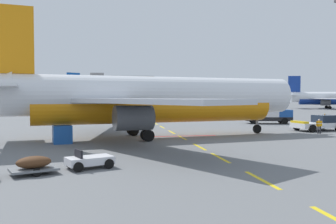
{
  "coord_description": "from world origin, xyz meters",
  "views": [
    {
      "loc": [
        10.34,
        -15.39,
        4.14
      ],
      "look_at": [
        18.04,
        29.12,
        2.26
      ],
      "focal_mm": 38.82,
      "sensor_mm": 36.0,
      "label": 1
    }
  ],
  "objects_px": {
    "fuel_service_truck": "(267,113)",
    "uld_cargo_container": "(62,134)",
    "baggage_train": "(34,165)",
    "airliner_foreground": "(153,99)",
    "airliner_mid_left": "(31,100)",
    "airliner_far_center": "(332,98)",
    "pushback_tug": "(319,123)",
    "ground_crew_worker": "(319,125)"
  },
  "relations": [
    {
      "from": "pushback_tug",
      "to": "fuel_service_truck",
      "type": "distance_m",
      "value": 12.47
    },
    {
      "from": "pushback_tug",
      "to": "baggage_train",
      "type": "relative_size",
      "value": 0.75
    },
    {
      "from": "airliner_mid_left",
      "to": "airliner_far_center",
      "type": "xyz_separation_m",
      "value": [
        95.8,
        21.91,
        0.33
      ]
    },
    {
      "from": "fuel_service_truck",
      "to": "airliner_far_center",
      "type": "bearing_deg",
      "value": 49.26
    },
    {
      "from": "airliner_foreground",
      "to": "airliner_mid_left",
      "type": "height_order",
      "value": "airliner_foreground"
    },
    {
      "from": "pushback_tug",
      "to": "ground_crew_worker",
      "type": "bearing_deg",
      "value": -122.26
    },
    {
      "from": "pushback_tug",
      "to": "ground_crew_worker",
      "type": "xyz_separation_m",
      "value": [
        -2.09,
        -3.31,
        0.04
      ]
    },
    {
      "from": "fuel_service_truck",
      "to": "pushback_tug",
      "type": "bearing_deg",
      "value": -85.16
    },
    {
      "from": "pushback_tug",
      "to": "baggage_train",
      "type": "xyz_separation_m",
      "value": [
        -29.54,
        -20.33,
        -0.38
      ]
    },
    {
      "from": "baggage_train",
      "to": "airliner_foreground",
      "type": "bearing_deg",
      "value": 62.45
    },
    {
      "from": "baggage_train",
      "to": "uld_cargo_container",
      "type": "relative_size",
      "value": 4.47
    },
    {
      "from": "pushback_tug",
      "to": "uld_cargo_container",
      "type": "distance_m",
      "value": 30.45
    },
    {
      "from": "pushback_tug",
      "to": "airliner_far_center",
      "type": "bearing_deg",
      "value": 54.88
    },
    {
      "from": "baggage_train",
      "to": "ground_crew_worker",
      "type": "distance_m",
      "value": 32.3
    },
    {
      "from": "airliner_foreground",
      "to": "airliner_mid_left",
      "type": "xyz_separation_m",
      "value": [
        -22.58,
        56.32,
        -0.53
      ]
    },
    {
      "from": "airliner_mid_left",
      "to": "airliner_far_center",
      "type": "relative_size",
      "value": 0.86
    },
    {
      "from": "fuel_service_truck",
      "to": "uld_cargo_container",
      "type": "bearing_deg",
      "value": -145.47
    },
    {
      "from": "fuel_service_truck",
      "to": "ground_crew_worker",
      "type": "bearing_deg",
      "value": -93.79
    },
    {
      "from": "pushback_tug",
      "to": "baggage_train",
      "type": "bearing_deg",
      "value": -145.46
    },
    {
      "from": "fuel_service_truck",
      "to": "uld_cargo_container",
      "type": "distance_m",
      "value": 34.64
    },
    {
      "from": "airliner_foreground",
      "to": "uld_cargo_container",
      "type": "xyz_separation_m",
      "value": [
        -8.54,
        -3.2,
        -3.15
      ]
    },
    {
      "from": "airliner_mid_left",
      "to": "uld_cargo_container",
      "type": "bearing_deg",
      "value": -76.73
    },
    {
      "from": "airliner_far_center",
      "to": "fuel_service_truck",
      "type": "xyz_separation_m",
      "value": [
        -53.23,
        -61.79,
        -2.1
      ]
    },
    {
      "from": "pushback_tug",
      "to": "uld_cargo_container",
      "type": "height_order",
      "value": "pushback_tug"
    },
    {
      "from": "pushback_tug",
      "to": "fuel_service_truck",
      "type": "bearing_deg",
      "value": 94.84
    },
    {
      "from": "airliner_foreground",
      "to": "ground_crew_worker",
      "type": "bearing_deg",
      "value": 2.17
    },
    {
      "from": "airliner_far_center",
      "to": "baggage_train",
      "type": "bearing_deg",
      "value": -130.84
    },
    {
      "from": "airliner_far_center",
      "to": "baggage_train",
      "type": "distance_m",
      "value": 125.0
    },
    {
      "from": "airliner_foreground",
      "to": "pushback_tug",
      "type": "xyz_separation_m",
      "value": [
        21.04,
        4.03,
        -3.05
      ]
    },
    {
      "from": "pushback_tug",
      "to": "uld_cargo_container",
      "type": "bearing_deg",
      "value": -166.27
    },
    {
      "from": "ground_crew_worker",
      "to": "airliner_mid_left",
      "type": "bearing_deg",
      "value": 126.75
    },
    {
      "from": "uld_cargo_container",
      "to": "ground_crew_worker",
      "type": "bearing_deg",
      "value": 8.1
    },
    {
      "from": "airliner_far_center",
      "to": "pushback_tug",
      "type": "bearing_deg",
      "value": -125.12
    },
    {
      "from": "pushback_tug",
      "to": "ground_crew_worker",
      "type": "height_order",
      "value": "pushback_tug"
    },
    {
      "from": "baggage_train",
      "to": "ground_crew_worker",
      "type": "bearing_deg",
      "value": 31.8
    },
    {
      "from": "airliner_foreground",
      "to": "fuel_service_truck",
      "type": "xyz_separation_m",
      "value": [
        19.99,
        16.44,
        -2.3
      ]
    },
    {
      "from": "airliner_foreground",
      "to": "airliner_far_center",
      "type": "xyz_separation_m",
      "value": [
        73.22,
        78.23,
        -0.2
      ]
    },
    {
      "from": "pushback_tug",
      "to": "airliner_far_center",
      "type": "relative_size",
      "value": 0.2
    },
    {
      "from": "airliner_foreground",
      "to": "baggage_train",
      "type": "bearing_deg",
      "value": -117.55
    },
    {
      "from": "airliner_foreground",
      "to": "baggage_train",
      "type": "relative_size",
      "value": 4.08
    },
    {
      "from": "airliner_foreground",
      "to": "fuel_service_truck",
      "type": "bearing_deg",
      "value": 39.43
    },
    {
      "from": "airliner_far_center",
      "to": "baggage_train",
      "type": "height_order",
      "value": "airliner_far_center"
    }
  ]
}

